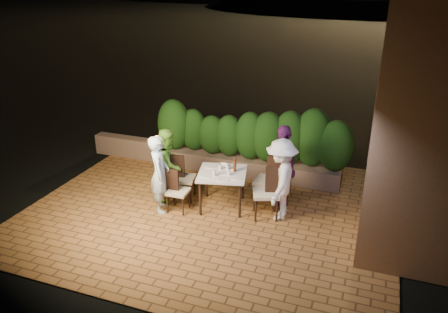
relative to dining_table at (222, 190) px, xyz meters
The scene contains 31 objects.
ground 0.76m from the dining_table, 104.05° to the right, with size 400.00×400.00×0.00m, color black.
terrace_floor 0.50m from the dining_table, 139.96° to the right, with size 7.00×6.00×0.15m, color #915F2E.
building_wall 4.27m from the dining_table, 21.66° to the left, with size 1.60×5.00×5.00m, color brown.
window_pane 3.24m from the dining_table, 18.04° to the left, with size 0.08×1.00×1.40m, color black.
window_frame 3.23m from the dining_table, 18.10° to the left, with size 0.06×1.15×1.55m, color black.
planter 1.68m from the dining_table, 88.57° to the left, with size 4.20×0.55×0.40m, color brown.
hedge 1.76m from the dining_table, 88.57° to the left, with size 4.00×0.70×1.10m, color #15370F, non-canonical shape.
parapet 3.40m from the dining_table, 150.60° to the left, with size 2.20×0.30×0.50m, color brown.
hill 59.56m from the dining_table, 88.22° to the left, with size 52.00×40.00×22.00m, color black.
dining_table is the anchor object (origin of this frame).
plate_nw 0.51m from the dining_table, 134.38° to the right, with size 0.23×0.23×0.01m, color white.
plate_sw 0.53m from the dining_table, 148.79° to the left, with size 0.23×0.23×0.01m, color white.
plate_ne 0.53m from the dining_table, 23.63° to the right, with size 0.22×0.22×0.01m, color white.
plate_se 0.50m from the dining_table, 51.71° to the left, with size 0.20×0.20×0.01m, color white.
plate_centre 0.38m from the dining_table, 54.75° to the right, with size 0.21×0.21×0.01m, color white.
plate_front 0.49m from the dining_table, 66.69° to the right, with size 0.24×0.24×0.01m, color white.
glass_nw 0.48m from the dining_table, 116.81° to the right, with size 0.07×0.07×0.12m, color silver.
glass_sw 0.46m from the dining_table, 124.55° to the left, with size 0.06×0.06×0.10m, color silver.
glass_ne 0.46m from the dining_table, 22.19° to the right, with size 0.06×0.06×0.11m, color silver.
glass_se 0.47m from the dining_table, 75.99° to the left, with size 0.06×0.06×0.11m, color silver.
beer_bottle 0.59m from the dining_table, 32.35° to the left, with size 0.06×0.06×0.31m, color #50240D, non-canonical shape.
bowl 0.50m from the dining_table, 106.88° to the left, with size 0.19×0.19×0.05m, color white.
chair_left_front 0.87m from the dining_table, 150.29° to the right, with size 0.40×0.40×0.86m, color black, non-canonical shape.
chair_left_back 0.87m from the dining_table, behind, with size 0.44×0.44×0.96m, color black, non-canonical shape.
chair_right_front 0.92m from the dining_table, ahead, with size 0.48×0.48×1.04m, color black, non-canonical shape.
chair_right_back 0.93m from the dining_table, 29.33° to the left, with size 0.49×0.49×1.05m, color black, non-canonical shape.
diner_blue 1.27m from the dining_table, 154.14° to the right, with size 0.56×0.37×1.55m, color #BFDFF6.
diner_green 1.23m from the dining_table, behind, with size 0.73×0.57×1.50m, color #6FBB3A.
diner_white 1.24m from the dining_table, ahead, with size 1.02×0.59×1.58m, color white.
diner_purple 1.29m from the dining_table, 28.72° to the left, with size 0.98×0.41×1.66m, color #692570.
parapet_lamp 2.87m from the dining_table, 144.43° to the left, with size 0.10×0.10×0.14m, color orange.
Camera 1 is at (2.84, -6.59, 4.31)m, focal length 35.00 mm.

